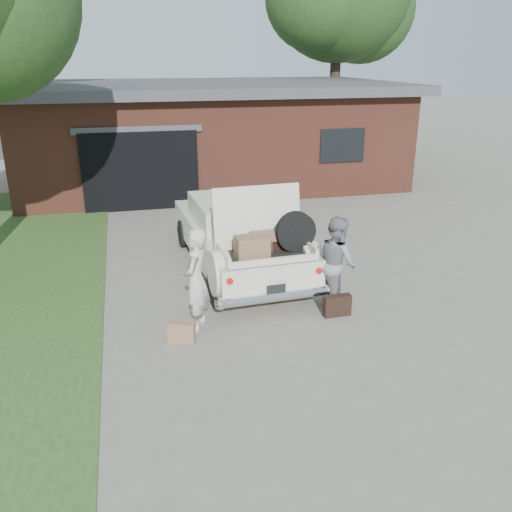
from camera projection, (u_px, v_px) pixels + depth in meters
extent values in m
plane|color=gray|center=(265.00, 334.00, 8.60)|extent=(90.00, 90.00, 0.00)
cube|color=brown|center=(209.00, 137.00, 18.76)|extent=(12.00, 7.00, 3.00)
cube|color=#4C4C51|center=(207.00, 87.00, 18.19)|extent=(12.80, 7.80, 0.30)
cube|color=black|center=(141.00, 171.00, 15.20)|extent=(3.20, 0.30, 2.20)
cube|color=#4C4C51|center=(138.00, 130.00, 14.74)|extent=(3.50, 0.12, 0.18)
cube|color=black|center=(342.00, 145.00, 16.31)|extent=(1.40, 0.08, 1.00)
cylinder|color=#38281E|center=(334.00, 92.00, 23.12)|extent=(0.44, 0.44, 5.39)
sphere|color=#304F20|center=(362.00, 9.00, 22.80)|extent=(4.38, 4.38, 4.38)
cube|color=silver|center=(238.00, 240.00, 11.10)|extent=(2.07, 4.84, 0.62)
cube|color=beige|center=(234.00, 211.00, 11.16)|extent=(1.67, 1.98, 0.49)
cube|color=black|center=(223.00, 201.00, 11.98)|extent=(1.47, 0.16, 0.42)
cube|color=black|center=(246.00, 224.00, 10.36)|extent=(1.47, 0.16, 0.42)
cylinder|color=black|center=(216.00, 288.00, 9.52)|extent=(0.24, 0.64, 0.63)
cylinder|color=black|center=(304.00, 277.00, 9.98)|extent=(0.24, 0.64, 0.63)
cylinder|color=black|center=(184.00, 233.00, 12.41)|extent=(0.24, 0.64, 0.63)
cylinder|color=black|center=(254.00, 227.00, 12.87)|extent=(0.24, 0.64, 0.63)
cylinder|color=silver|center=(276.00, 297.00, 9.01)|extent=(1.95, 0.28, 0.17)
cylinder|color=#A5140F|center=(229.00, 281.00, 8.73)|extent=(0.12, 0.10, 0.11)
cylinder|color=#A5140F|center=(318.00, 270.00, 9.15)|extent=(0.12, 0.10, 0.11)
cube|color=black|center=(276.00, 289.00, 8.94)|extent=(0.32, 0.04, 0.16)
cube|color=black|center=(265.00, 254.00, 9.37)|extent=(1.53, 1.12, 0.04)
cube|color=silver|center=(222.00, 253.00, 9.13)|extent=(0.12, 1.05, 0.17)
cube|color=silver|center=(306.00, 245.00, 9.55)|extent=(0.12, 1.05, 0.17)
cube|color=silver|center=(275.00, 261.00, 8.88)|extent=(1.52, 0.14, 0.11)
cube|color=silver|center=(257.00, 216.00, 9.56)|extent=(1.60, 0.32, 1.08)
cube|color=#41231C|center=(253.00, 246.00, 9.43)|extent=(0.62, 0.42, 0.19)
cube|color=#8C6547|center=(252.00, 247.00, 9.06)|extent=(0.57, 0.39, 0.38)
cube|color=black|center=(269.00, 244.00, 9.56)|extent=(0.49, 0.33, 0.15)
cube|color=#94654B|center=(264.00, 236.00, 9.44)|extent=(0.44, 0.30, 0.15)
cylinder|color=black|center=(296.00, 231.00, 9.35)|extent=(0.71, 0.19, 0.71)
imported|color=beige|center=(196.00, 280.00, 8.50)|extent=(0.60, 0.72, 1.67)
imported|color=gray|center=(337.00, 263.00, 9.28)|extent=(0.74, 0.88, 1.63)
cube|color=#9B6F4E|center=(181.00, 332.00, 8.30)|extent=(0.44, 0.28, 0.32)
cube|color=black|center=(337.00, 306.00, 9.13)|extent=(0.48, 0.17, 0.37)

